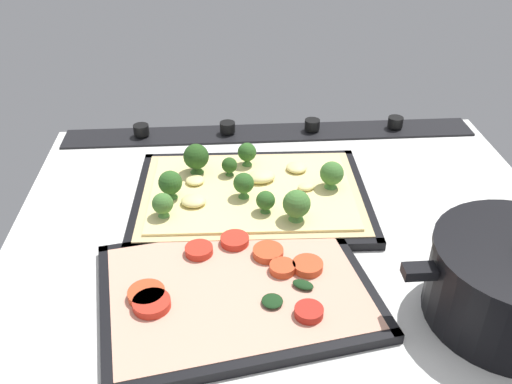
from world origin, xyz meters
The scene contains 6 objects.
ground_plane centered at (0.00, 0.00, -1.50)cm, with size 78.40×62.65×3.00cm, color silver.
stove_control_panel centered at (0.00, -27.82, 0.55)cm, with size 75.26×7.00×2.60cm.
baking_tray_front centered at (4.83, -5.84, 0.37)cm, with size 35.82×26.84×1.30cm.
broccoli_pizza centered at (5.26, -5.78, 1.97)cm, with size 33.35×24.37×6.21cm.
baking_tray_back centered at (7.90, 14.60, 0.38)cm, with size 35.70×29.13×1.30cm.
veggie_pizza_back centered at (7.96, 14.28, 1.12)cm, with size 32.92×26.35×1.90cm.
Camera 1 is at (9.08, 64.68, 47.05)cm, focal length 39.17 mm.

